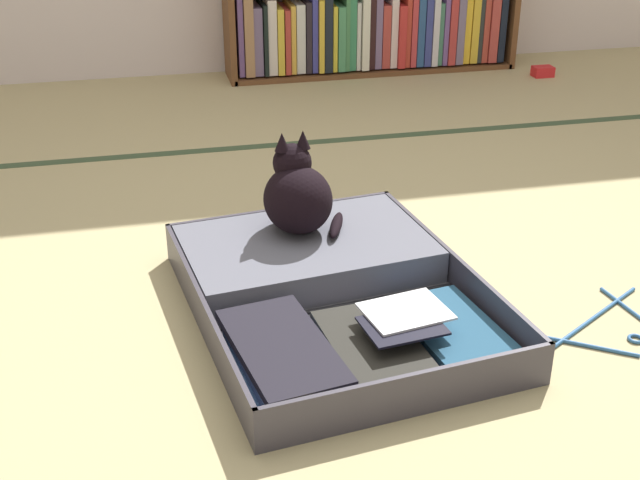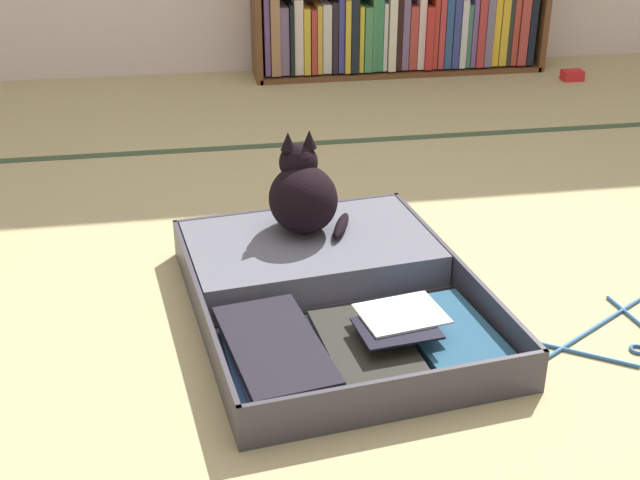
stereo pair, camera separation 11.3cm
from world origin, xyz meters
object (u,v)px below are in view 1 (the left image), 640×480
Objects in this scene: clothes_hanger at (605,326)px; small_red_pouch at (543,71)px; black_cat at (297,195)px; open_suitcase at (322,286)px.

small_red_pouch reaches higher than clothes_hanger.
black_cat is 2.32m from small_red_pouch.
small_red_pouch is at bearing 50.46° from open_suitcase.
small_red_pouch is (0.89, 2.19, 0.02)m from clothes_hanger.
open_suitcase is 10.00× the size of small_red_pouch.
clothes_hanger is 3.96× the size of small_red_pouch.
black_cat reaches higher than open_suitcase.
small_red_pouch is (1.59, 1.68, -0.19)m from black_cat.
black_cat is 0.89m from clothes_hanger.
open_suitcase is 0.28m from black_cat.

